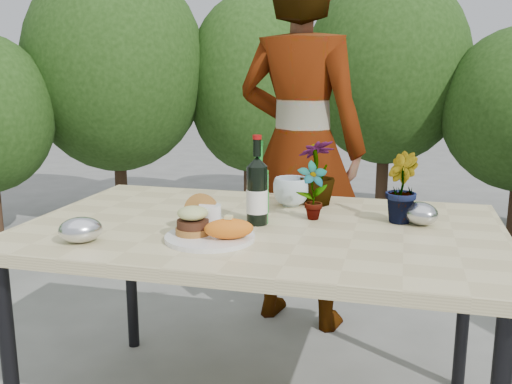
% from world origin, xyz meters
% --- Properties ---
extents(patio_table, '(1.60, 1.00, 0.75)m').
position_xyz_m(patio_table, '(0.00, 0.00, 0.69)').
color(patio_table, beige).
rests_on(patio_table, ground).
extents(shrub_hedge, '(6.84, 5.05, 2.12)m').
position_xyz_m(shrub_hedge, '(-0.05, 1.60, 1.13)').
color(shrub_hedge, '#382316').
rests_on(shrub_hedge, ground).
extents(dinner_plate, '(0.28, 0.28, 0.01)m').
position_xyz_m(dinner_plate, '(-0.11, -0.21, 0.76)').
color(dinner_plate, white).
rests_on(dinner_plate, patio_table).
extents(burger_stack, '(0.11, 0.16, 0.11)m').
position_xyz_m(burger_stack, '(-0.17, -0.19, 0.81)').
color(burger_stack, '#B7722D').
rests_on(burger_stack, dinner_plate).
extents(sweet_potato, '(0.17, 0.12, 0.06)m').
position_xyz_m(sweet_potato, '(-0.05, -0.23, 0.80)').
color(sweet_potato, orange).
rests_on(sweet_potato, dinner_plate).
extents(grilled_veg, '(0.08, 0.05, 0.03)m').
position_xyz_m(grilled_veg, '(-0.10, -0.12, 0.78)').
color(grilled_veg, olive).
rests_on(grilled_veg, dinner_plate).
extents(wine_bottle, '(0.07, 0.07, 0.31)m').
position_xyz_m(wine_bottle, '(-0.02, 0.00, 0.86)').
color(wine_bottle, black).
rests_on(wine_bottle, patio_table).
extents(sparkling_water, '(0.07, 0.07, 0.28)m').
position_xyz_m(sparkling_water, '(-0.01, 0.02, 0.85)').
color(sparkling_water, '#198C29').
rests_on(sparkling_water, patio_table).
extents(plastic_cup, '(0.07, 0.07, 0.09)m').
position_xyz_m(plastic_cup, '(-0.13, -0.15, 0.80)').
color(plastic_cup, white).
rests_on(plastic_cup, patio_table).
extents(seedling_left, '(0.13, 0.11, 0.21)m').
position_xyz_m(seedling_left, '(0.16, 0.11, 0.85)').
color(seedling_left, '#25521C').
rests_on(seedling_left, patio_table).
extents(seedling_mid, '(0.14, 0.16, 0.24)m').
position_xyz_m(seedling_mid, '(0.45, 0.16, 0.87)').
color(seedling_mid, '#24541C').
rests_on(seedling_mid, patio_table).
extents(seedling_right, '(0.20, 0.20, 0.25)m').
position_xyz_m(seedling_right, '(0.14, 0.34, 0.88)').
color(seedling_right, '#235C1F').
rests_on(seedling_right, patio_table).
extents(blue_bowl, '(0.17, 0.17, 0.11)m').
position_xyz_m(blue_bowl, '(0.04, 0.30, 0.80)').
color(blue_bowl, silver).
rests_on(blue_bowl, patio_table).
extents(foil_packet_left, '(0.17, 0.16, 0.08)m').
position_xyz_m(foil_packet_left, '(-0.49, -0.34, 0.79)').
color(foil_packet_left, silver).
rests_on(foil_packet_left, patio_table).
extents(foil_packet_right, '(0.17, 0.17, 0.08)m').
position_xyz_m(foil_packet_right, '(0.52, 0.13, 0.79)').
color(foil_packet_right, '#B0B2B7').
rests_on(foil_packet_right, patio_table).
extents(person, '(0.72, 0.55, 1.78)m').
position_xyz_m(person, '(-0.03, 0.90, 0.89)').
color(person, '#A26651').
rests_on(person, ground).
extents(terracotta_pot, '(0.17, 0.17, 0.14)m').
position_xyz_m(terracotta_pot, '(-1.40, 2.02, 0.07)').
color(terracotta_pot, '#B84B2F').
rests_on(terracotta_pot, ground).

